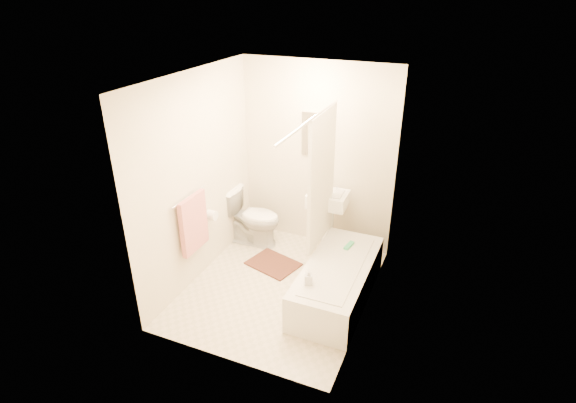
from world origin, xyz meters
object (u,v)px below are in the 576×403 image
at_px(toilet, 252,217).
at_px(bath_mat, 273,264).
at_px(sink, 327,220).
at_px(soap_bottle, 309,277).
at_px(bathtub, 338,281).

bearing_deg(toilet, bath_mat, -131.62).
xyz_separation_m(toilet, sink, (1.00, 0.15, 0.09)).
relative_size(toilet, sink, 0.82).
bearing_deg(bath_mat, soap_bottle, -45.65).
bearing_deg(toilet, sink, -83.52).
distance_m(bath_mat, soap_bottle, 1.19).
distance_m(bathtub, soap_bottle, 0.57).
xyz_separation_m(toilet, bathtub, (1.41, -0.72, -0.16)).
bearing_deg(soap_bottle, sink, 100.11).
xyz_separation_m(toilet, bath_mat, (0.48, -0.40, -0.37)).
distance_m(bathtub, bath_mat, 1.00).
distance_m(sink, soap_bottle, 1.34).
relative_size(sink, bathtub, 0.61).
xyz_separation_m(sink, bath_mat, (-0.51, -0.55, -0.46)).
height_order(bathtub, soap_bottle, soap_bottle).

